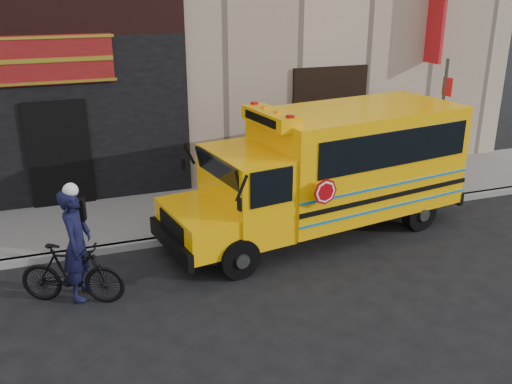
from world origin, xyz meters
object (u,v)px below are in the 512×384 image
Objects in this scene: cyclist at (77,247)px; school_bus at (333,167)px; sign_pole at (441,124)px; bicycle at (72,274)px.

school_bus is at bearing -58.09° from cyclist.
bicycle is (-9.12, -2.22, -1.40)m from sign_pole.
cyclist is at bearing -33.53° from bicycle.
school_bus is 2.00× the size of sign_pole.
cyclist is (-5.51, -1.18, -0.50)m from school_bus.
sign_pole is 9.49m from bicycle.
sign_pole reaches higher than cyclist.
sign_pole is at bearing -56.85° from cyclist.
bicycle is 0.91× the size of cyclist.
school_bus is 5.87m from bicycle.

